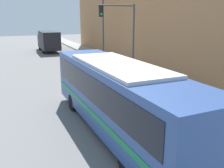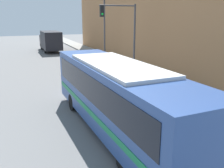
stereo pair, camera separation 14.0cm
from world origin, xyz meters
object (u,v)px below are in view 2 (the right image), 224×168
Objects in this scene: delivery_truck at (50,40)px; parking_meter at (142,66)px; traffic_light_pole at (124,27)px; fire_hydrant at (157,77)px; street_lamp at (102,22)px; city_bus at (117,93)px.

delivery_truck reaches higher than parking_meter.
traffic_light_pole reaches higher than delivery_truck.
fire_hydrant is (4.52, -21.58, -1.02)m from delivery_truck.
street_lamp is (-0.02, 11.83, 3.77)m from fire_hydrant.
city_bus is 13.53× the size of fire_hydrant.
parking_meter is (0.91, -1.69, -3.12)m from traffic_light_pole.
delivery_truck is 18.03m from traffic_light_pole.
fire_hydrant is 0.14× the size of traffic_light_pole.
city_bus is 27.76m from delivery_truck.
parking_meter is at bearing -89.85° from street_lamp.
fire_hydrant is at bearing -77.43° from traffic_light_pole.
parking_meter is at bearing 53.74° from city_bus.
parking_meter is (5.90, 8.56, -0.79)m from city_bus.
delivery_truck reaches higher than fire_hydrant.
traffic_light_pole is 0.82× the size of street_lamp.
parking_meter is 0.17× the size of street_lamp.
parking_meter is (4.52, -19.16, -0.59)m from delivery_truck.
parking_meter is at bearing -76.73° from delivery_truck.
delivery_truck is 22.07m from fire_hydrant.
street_lamp is at bearing -65.24° from delivery_truck.
street_lamp reaches higher than parking_meter.
traffic_light_pole is at bearing 62.36° from city_bus.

